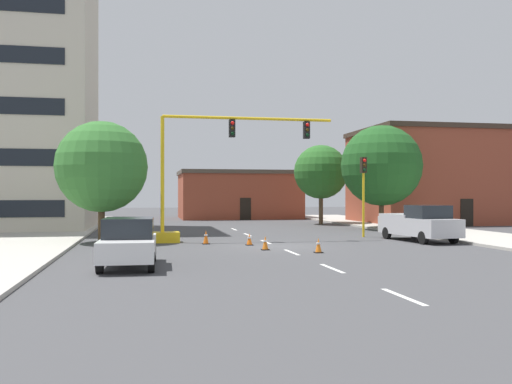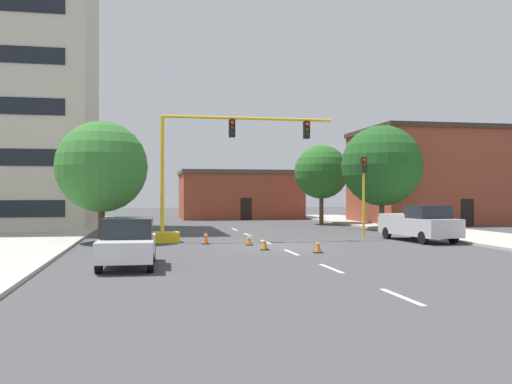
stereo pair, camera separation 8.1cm
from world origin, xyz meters
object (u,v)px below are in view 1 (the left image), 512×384
pickup_truck_silver (419,223)px  traffic_cone_roadside_c (265,243)px  traffic_cone_roadside_b (249,239)px  traffic_cone_roadside_d (318,246)px  tree_right_mid (381,166)px  tree_right_far (321,172)px  traffic_light_pole_right (364,178)px  traffic_cone_roadside_a (206,237)px  sedan_white_near_left (129,242)px  tree_left_near (102,167)px  traffic_signal_gantry (189,199)px

pickup_truck_silver → traffic_cone_roadside_c: size_ratio=8.45×
traffic_cone_roadside_b → traffic_cone_roadside_d: traffic_cone_roadside_d is taller
pickup_truck_silver → tree_right_mid: bearing=77.9°
pickup_truck_silver → traffic_cone_roadside_b: (-9.55, -0.56, -0.68)m
tree_right_far → pickup_truck_silver: size_ratio=1.22×
tree_right_mid → traffic_cone_roadside_c: (-11.38, -12.91, -4.32)m
tree_right_far → traffic_cone_roadside_b: tree_right_far is taller
traffic_cone_roadside_c → traffic_light_pole_right: bearing=41.3°
traffic_light_pole_right → tree_right_far: bearing=82.6°
pickup_truck_silver → traffic_cone_roadside_d: 8.68m
tree_right_mid → traffic_cone_roadside_a: (-13.75, -9.35, -4.28)m
sedan_white_near_left → traffic_cone_roadside_c: 7.81m
tree_right_far → traffic_cone_roadside_c: 23.01m
traffic_light_pole_right → tree_left_near: 15.22m
traffic_cone_roadside_a → traffic_cone_roadside_b: bearing=-26.5°
tree_left_near → traffic_cone_roadside_a: 6.83m
traffic_signal_gantry → traffic_light_pole_right: bearing=8.1°
traffic_cone_roadside_a → traffic_cone_roadside_c: bearing=-56.4°
pickup_truck_silver → tree_left_near: bearing=171.4°
traffic_signal_gantry → tree_right_far: (12.42, 15.59, 2.14)m
tree_right_mid → sedan_white_near_left: size_ratio=1.66×
traffic_signal_gantry → pickup_truck_silver: (12.42, -1.97, -1.34)m
tree_right_far → tree_left_near: 22.67m
traffic_cone_roadside_c → traffic_cone_roadside_d: bearing=-39.4°
traffic_cone_roadside_a → traffic_cone_roadside_d: 6.84m
traffic_light_pole_right → traffic_signal_gantry: bearing=-171.9°
tree_left_near → pickup_truck_silver: size_ratio=1.16×
tree_right_far → traffic_cone_roadside_d: tree_right_far is taller
tree_left_near → traffic_cone_roadside_d: bearing=-36.9°
traffic_light_pole_right → tree_right_mid: bearing=58.3°
tree_right_mid → traffic_cone_roadside_b: size_ratio=12.58×
traffic_cone_roadside_a → traffic_cone_roadside_c: (2.37, -3.56, -0.04)m
sedan_white_near_left → traffic_cone_roadside_c: size_ratio=6.92×
tree_right_mid → traffic_cone_roadside_b: (-11.66, -10.39, -4.35)m
traffic_signal_gantry → traffic_cone_roadside_c: (3.15, -5.05, -1.99)m
traffic_signal_gantry → traffic_cone_roadside_b: size_ratio=17.10×
traffic_light_pole_right → tree_left_near: (-15.18, -0.90, 0.51)m
traffic_light_pole_right → traffic_cone_roadside_c: (-7.45, -6.55, -3.21)m
tree_right_far → traffic_cone_roadside_a: size_ratio=9.18×
tree_left_near → pickup_truck_silver: 17.47m
tree_left_near → traffic_cone_roadside_c: tree_left_near is taller
tree_left_near → traffic_cone_roadside_a: bearing=-21.3°
tree_right_far → tree_left_near: bearing=-138.6°
pickup_truck_silver → traffic_cone_roadside_a: 11.67m
traffic_signal_gantry → traffic_cone_roadside_d: size_ratio=15.69×
traffic_cone_roadside_b → pickup_truck_silver: bearing=3.4°
tree_right_mid → sedan_white_near_left: tree_right_mid is taller
traffic_cone_roadside_c → sedan_white_near_left: bearing=-140.6°
tree_right_far → traffic_cone_roadside_c: size_ratio=10.27×
traffic_cone_roadside_d → sedan_white_near_left: bearing=-157.8°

